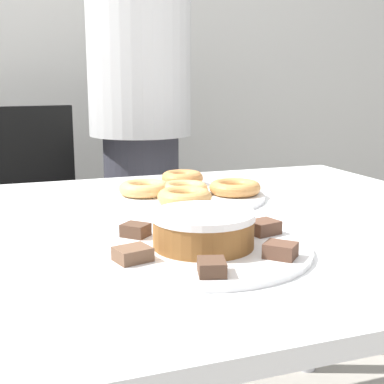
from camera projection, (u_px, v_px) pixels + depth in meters
wall_back at (64, 18)px, 2.50m from camera, size 8.00×0.05×2.60m
table at (174, 258)px, 1.12m from camera, size 1.43×1.10×0.73m
person_standing at (140, 121)px, 2.04m from camera, size 0.39×0.39×1.65m
office_chair_left at (36, 238)px, 1.96m from camera, size 0.50×0.50×0.92m
plate_cake at (203, 249)px, 0.91m from camera, size 0.37×0.37×0.01m
plate_donuts at (184, 196)px, 1.32m from camera, size 0.40×0.40×0.01m
frosted_cake at (203, 229)px, 0.90m from camera, size 0.17×0.17×0.06m
lamington_0 at (197, 218)px, 1.03m from camera, size 0.06×0.06×0.03m
lamington_1 at (136, 230)px, 0.96m from camera, size 0.06×0.06×0.02m
lamington_2 at (133, 254)px, 0.83m from camera, size 0.06×0.06×0.02m
lamington_3 at (212, 267)px, 0.77m from camera, size 0.05×0.06×0.02m
lamington_4 at (280, 250)px, 0.85m from camera, size 0.06×0.06×0.02m
lamington_5 at (263, 227)px, 0.98m from camera, size 0.06×0.06×0.02m
donut_0 at (184, 189)px, 1.31m from camera, size 0.12×0.12×0.03m
donut_1 at (235, 188)px, 1.32m from camera, size 0.13×0.13×0.03m
donut_2 at (182, 178)px, 1.44m from camera, size 0.11×0.11×0.04m
donut_3 at (144, 188)px, 1.31m from camera, size 0.12×0.12×0.03m
donut_4 at (185, 197)px, 1.21m from camera, size 0.12×0.12×0.03m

